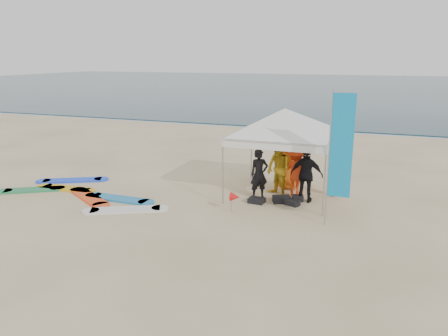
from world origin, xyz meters
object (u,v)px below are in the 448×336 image
person_yellow (278,169)px  person_seated (333,182)px  person_orange_b (289,163)px  feather_flag (340,148)px  canopy_tent (285,109)px  marker_pennant (235,197)px  person_black_b (307,175)px  person_orange_a (296,172)px  surfboard_spread (84,194)px  person_black_a (259,174)px

person_yellow → person_seated: (1.75, 0.65, -0.47)m
person_orange_b → feather_flag: (1.99, -3.05, 1.31)m
canopy_tent → marker_pennant: size_ratio=7.08×
person_black_b → person_orange_b: person_orange_b is taller
person_seated → feather_flag: size_ratio=0.24×
person_orange_a → canopy_tent: size_ratio=0.38×
feather_flag → marker_pennant: 3.48m
canopy_tent → feather_flag: feather_flag is taller
person_yellow → canopy_tent: (0.13, 0.13, 2.03)m
person_orange_a → person_orange_b: (-0.39, 0.71, 0.10)m
person_black_b → canopy_tent: 2.29m
person_black_b → marker_pennant: bearing=45.6°
person_seated → person_black_b: bearing=128.3°
person_orange_a → surfboard_spread: bearing=20.2°
person_yellow → feather_flag: bearing=-9.5°
person_black_a → surfboard_spread: bearing=160.8°
person_yellow → person_orange_b: person_orange_b is taller
person_seated → feather_flag: 3.36m
marker_pennant → person_yellow: bearing=68.1°
person_orange_a → canopy_tent: (-0.44, -0.05, 2.12)m
person_black_b → person_orange_b: (-0.84, 1.22, 0.04)m
person_black_b → person_orange_b: size_ratio=0.96×
canopy_tent → person_black_a: bearing=-136.5°
canopy_tent → marker_pennant: canopy_tent is taller
person_orange_b → person_orange_a: bearing=103.0°
person_yellow → surfboard_spread: person_yellow is taller
person_yellow → marker_pennant: 2.30m
marker_pennant → person_black_b: bearing=43.6°
feather_flag → surfboard_spread: 8.77m
person_orange_b → marker_pennant: (-1.02, -2.98, -0.46)m
person_yellow → canopy_tent: 2.04m
person_seated → feather_flag: feather_flag is taller
person_black_a → feather_flag: feather_flag is taller
canopy_tent → surfboard_spread: bearing=-160.1°
person_orange_b → surfboard_spread: bearing=9.5°
person_seated → marker_pennant: (-2.59, -2.74, 0.03)m
person_yellow → person_black_a: bearing=-101.6°
person_yellow → person_orange_a: person_yellow is taller
person_orange_b → surfboard_spread: (-6.49, -3.09, -0.92)m
person_yellow → person_seated: 1.93m
feather_flag → surfboard_spread: feather_flag is taller
person_yellow → person_orange_a: bearing=52.9°
person_orange_a → person_seated: 1.33m
person_black_b → person_orange_b: 1.48m
marker_pennant → feather_flag: bearing=-1.4°
person_black_a → person_orange_a: 1.29m
person_black_a → surfboard_spread: 6.08m
person_yellow → person_black_b: bearing=17.3°
person_yellow → surfboard_spread: (-6.32, -2.20, -0.90)m
person_orange_b → canopy_tent: bearing=70.5°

